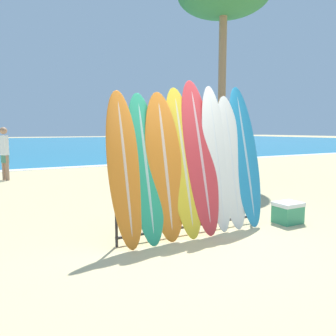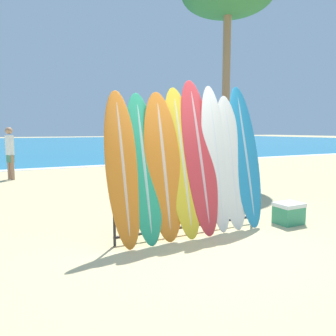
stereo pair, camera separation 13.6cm
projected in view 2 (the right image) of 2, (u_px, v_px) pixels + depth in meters
ground_plane at (197, 242)px, 4.82m from camera, size 160.00×160.00×0.00m
ocean_water at (24, 143)px, 40.20m from camera, size 120.00×60.00×0.01m
surfboard_rack at (191, 202)px, 5.15m from camera, size 2.55×0.04×0.94m
surfboard_slot_0 at (123, 168)px, 4.58m from camera, size 0.50×0.63×2.21m
surfboard_slot_1 at (144, 167)px, 4.74m from camera, size 0.52×0.64×2.19m
surfboard_slot_2 at (163, 166)px, 4.87m from camera, size 0.60×0.57×2.22m
surfboard_slot_3 at (182, 161)px, 5.04m from camera, size 0.55×0.70×2.31m
surfboard_slot_4 at (199, 156)px, 5.18m from camera, size 0.58×0.75×2.45m
surfboard_slot_5 at (216, 158)px, 5.31m from camera, size 0.48×0.57×2.37m
surfboard_slot_6 at (231, 162)px, 5.44m from camera, size 0.53×0.55×2.22m
surfboard_slot_7 at (245, 156)px, 5.59m from camera, size 0.55×0.66×2.40m
person_near_water at (132, 153)px, 10.46m from camera, size 0.27×0.28×1.63m
person_mid_beach at (10, 151)px, 10.73m from camera, size 0.27×0.30×1.73m
cooler_box at (289, 213)px, 5.72m from camera, size 0.46×0.37×0.37m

